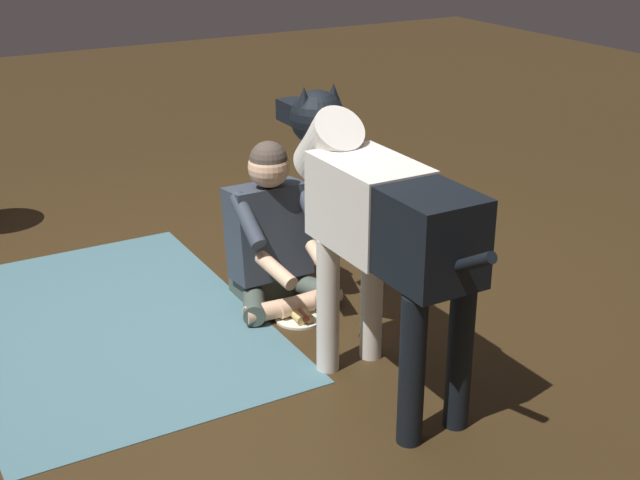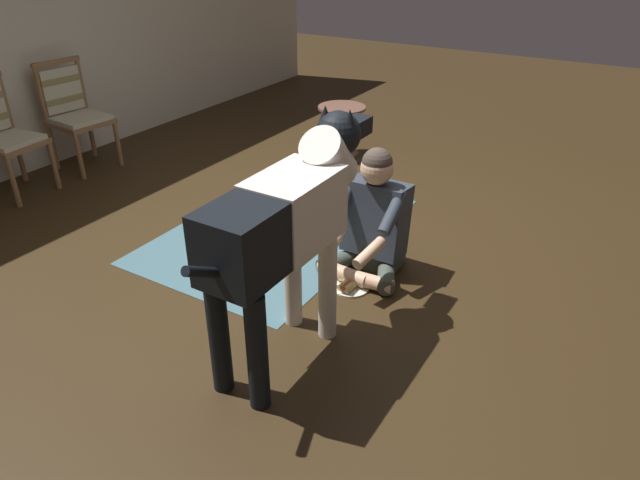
{
  "view_description": "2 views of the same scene",
  "coord_description": "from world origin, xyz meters",
  "px_view_note": "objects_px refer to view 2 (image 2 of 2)",
  "views": [
    {
      "loc": [
        -3.72,
        1.36,
        2.04
      ],
      "look_at": [
        -0.66,
        -0.39,
        0.58
      ],
      "focal_mm": 48.89,
      "sensor_mm": 36.0,
      "label": 1
    },
    {
      "loc": [
        -3.03,
        -1.91,
        2.05
      ],
      "look_at": [
        -0.61,
        -0.44,
        0.49
      ],
      "focal_mm": 32.27,
      "sensor_mm": 36.0,
      "label": 2
    }
  ],
  "objects_px": {
    "dining_chair_right_of_pair": "(73,110)",
    "hot_dog_on_plate": "(351,284)",
    "round_side_table": "(342,126)",
    "person_sitting_on_floor": "(373,223)",
    "dining_chair_left_of_pair": "(0,131)",
    "large_dog": "(288,220)"
  },
  "relations": [
    {
      "from": "dining_chair_left_of_pair",
      "to": "large_dog",
      "type": "height_order",
      "value": "large_dog"
    },
    {
      "from": "hot_dog_on_plate",
      "to": "dining_chair_left_of_pair",
      "type": "bearing_deg",
      "value": 93.25
    },
    {
      "from": "round_side_table",
      "to": "dining_chair_right_of_pair",
      "type": "bearing_deg",
      "value": 127.92
    },
    {
      "from": "dining_chair_left_of_pair",
      "to": "dining_chair_right_of_pair",
      "type": "height_order",
      "value": "same"
    },
    {
      "from": "round_side_table",
      "to": "person_sitting_on_floor",
      "type": "bearing_deg",
      "value": -145.34
    },
    {
      "from": "large_dog",
      "to": "round_side_table",
      "type": "distance_m",
      "value": 3.08
    },
    {
      "from": "dining_chair_right_of_pair",
      "to": "round_side_table",
      "type": "height_order",
      "value": "dining_chair_right_of_pair"
    },
    {
      "from": "dining_chair_right_of_pair",
      "to": "person_sitting_on_floor",
      "type": "height_order",
      "value": "dining_chair_right_of_pair"
    },
    {
      "from": "dining_chair_right_of_pair",
      "to": "hot_dog_on_plate",
      "type": "xyz_separation_m",
      "value": [
        -0.54,
        -3.23,
        -0.52
      ]
    },
    {
      "from": "dining_chair_left_of_pair",
      "to": "person_sitting_on_floor",
      "type": "xyz_separation_m",
      "value": [
        0.46,
        -3.23,
        -0.19
      ]
    },
    {
      "from": "dining_chair_right_of_pair",
      "to": "hot_dog_on_plate",
      "type": "bearing_deg",
      "value": -99.54
    },
    {
      "from": "person_sitting_on_floor",
      "to": "dining_chair_left_of_pair",
      "type": "bearing_deg",
      "value": 98.15
    },
    {
      "from": "dining_chair_left_of_pair",
      "to": "large_dog",
      "type": "relative_size",
      "value": 0.65
    },
    {
      "from": "large_dog",
      "to": "round_side_table",
      "type": "bearing_deg",
      "value": 24.29
    },
    {
      "from": "dining_chair_right_of_pair",
      "to": "round_side_table",
      "type": "bearing_deg",
      "value": -52.08
    },
    {
      "from": "person_sitting_on_floor",
      "to": "large_dog",
      "type": "xyz_separation_m",
      "value": [
        -0.96,
        0.0,
        0.43
      ]
    },
    {
      "from": "large_dog",
      "to": "hot_dog_on_plate",
      "type": "xyz_separation_m",
      "value": [
        0.68,
        -0.0,
        -0.76
      ]
    },
    {
      "from": "person_sitting_on_floor",
      "to": "hot_dog_on_plate",
      "type": "distance_m",
      "value": 0.43
    },
    {
      "from": "dining_chair_right_of_pair",
      "to": "hot_dog_on_plate",
      "type": "height_order",
      "value": "dining_chair_right_of_pair"
    },
    {
      "from": "dining_chair_right_of_pair",
      "to": "person_sitting_on_floor",
      "type": "distance_m",
      "value": 3.25
    },
    {
      "from": "dining_chair_left_of_pair",
      "to": "round_side_table",
      "type": "relative_size",
      "value": 1.98
    },
    {
      "from": "dining_chair_right_of_pair",
      "to": "hot_dog_on_plate",
      "type": "relative_size",
      "value": 4.05
    }
  ]
}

